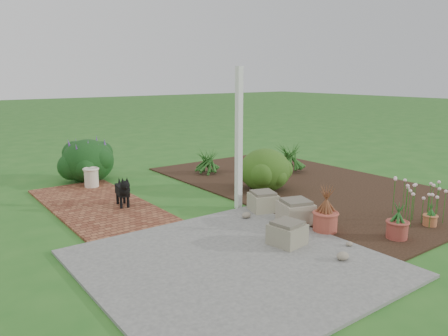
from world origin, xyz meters
TOP-DOWN VIEW (x-y plane):
  - ground at (0.00, 0.00)m, footprint 80.00×80.00m
  - concrete_patio at (-1.25, -1.75)m, footprint 3.50×3.50m
  - brick_path at (-1.70, 1.75)m, footprint 1.60×3.50m
  - garden_bed at (2.50, 0.50)m, footprint 4.00×7.00m
  - veranda_post at (0.30, 0.10)m, footprint 0.10×0.10m
  - stone_trough_near at (-0.28, -1.73)m, footprint 0.48×0.48m
  - stone_trough_mid at (0.48, -1.15)m, footprint 0.61×0.61m
  - stone_trough_far at (0.48, -0.36)m, footprint 0.55×0.55m
  - black_dog at (-1.38, 1.30)m, footprint 0.26×0.60m
  - cream_ceramic_urn at (-1.33, 3.03)m, footprint 0.30×0.30m
  - evergreen_shrub at (1.46, 0.69)m, footprint 1.12×1.12m
  - agapanthus_clump_back at (3.06, 1.59)m, footprint 1.04×1.04m
  - agapanthus_clump_front at (1.37, 2.65)m, footprint 0.91×0.91m
  - pink_flower_patch at (2.22, -2.19)m, footprint 1.08×1.08m
  - terracotta_pot_bronze at (0.57, -1.68)m, footprint 0.41×0.41m
  - terracotta_pot_small_left at (2.09, -2.50)m, footprint 0.26×0.26m
  - terracotta_pot_small_right at (1.18, -2.50)m, footprint 0.39×0.39m
  - purple_flowering_bush at (-1.14, 3.74)m, footprint 1.23×1.23m

SIDE VIEW (x-z plane):
  - ground at x=0.00m, z-range 0.00..0.00m
  - garden_bed at x=2.50m, z-range 0.00..0.03m
  - concrete_patio at x=-1.25m, z-range 0.00..0.04m
  - brick_path at x=-1.70m, z-range 0.00..0.04m
  - terracotta_pot_small_left at x=2.09m, z-range 0.03..0.20m
  - terracotta_pot_small_right at x=1.18m, z-range 0.03..0.28m
  - terracotta_pot_bronze at x=0.57m, z-range 0.03..0.32m
  - stone_trough_near at x=-0.28m, z-range 0.04..0.32m
  - stone_trough_far at x=0.48m, z-range 0.04..0.33m
  - stone_trough_mid at x=0.48m, z-range 0.04..0.36m
  - cream_ceramic_urn at x=-1.33m, z-range 0.04..0.43m
  - black_dog at x=-1.38m, z-range 0.09..0.61m
  - pink_flower_patch at x=2.22m, z-range 0.03..0.67m
  - agapanthus_clump_front at x=1.37m, z-range 0.03..0.72m
  - agapanthus_clump_back at x=3.06m, z-range 0.03..0.88m
  - evergreen_shrub at x=1.46m, z-range 0.03..0.91m
  - purple_flowering_bush at x=-1.14m, z-range 0.00..0.98m
  - veranda_post at x=0.30m, z-range 0.00..2.50m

